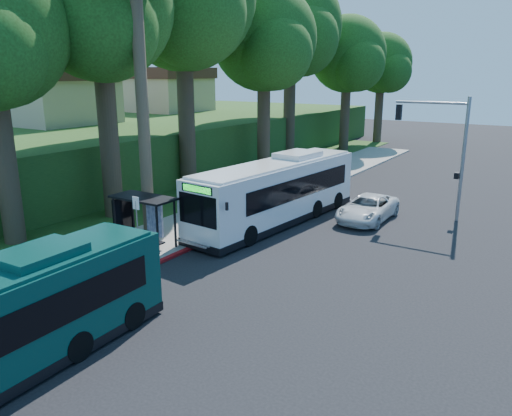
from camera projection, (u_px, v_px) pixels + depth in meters
The scene contains 16 objects.
ground at pixel (302, 256), 23.11m from camera, with size 140.00×140.00×0.00m, color black.
sidewalk at pixel (182, 229), 26.89m from camera, with size 4.50×70.00×0.12m, color gray.
red_curb at pixel (162, 260), 22.44m from camera, with size 0.25×30.00×0.13m, color #A01114.
grass_verge at pixel (166, 197), 33.92m from camera, with size 8.00×70.00×0.06m, color #234719.
bus_shelter at pixel (142, 210), 24.08m from camera, with size 3.20×1.51×2.55m.
stop_sign_pole at pixel (137, 222), 21.30m from camera, with size 0.35×0.06×3.17m.
traffic_signal_pole at pixel (446, 143), 28.13m from camera, with size 4.10×0.30×7.00m.
hillside_backdrop at pixel (134, 134), 48.40m from camera, with size 24.00×60.00×8.80m.
tree_0 at pixel (100, 15), 26.60m from camera, with size 8.40×8.00×15.70m.
tree_1 at pixel (184, 3), 33.21m from camera, with size 10.50×10.00×18.26m.
tree_2 at pixel (265, 43), 39.54m from camera, with size 8.82×8.40×15.12m.
tree_3 at pixel (292, 31), 46.69m from camera, with size 10.08×9.60×17.28m.
tree_4 at pixel (348, 58), 52.50m from camera, with size 8.40×8.00×14.14m.
tree_5 at pixel (382, 66), 58.70m from camera, with size 7.35×7.00×12.86m.
white_bus at pixel (278, 191), 27.97m from camera, with size 3.84×12.86×3.78m.
pickup at pixel (368, 208), 28.65m from camera, with size 2.37×5.13×1.43m, color silver.
Camera 1 is at (9.86, -19.47, 8.23)m, focal length 35.00 mm.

